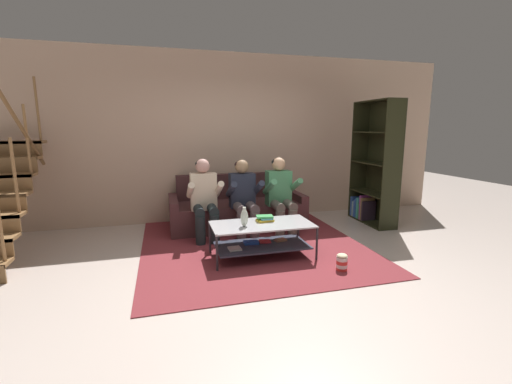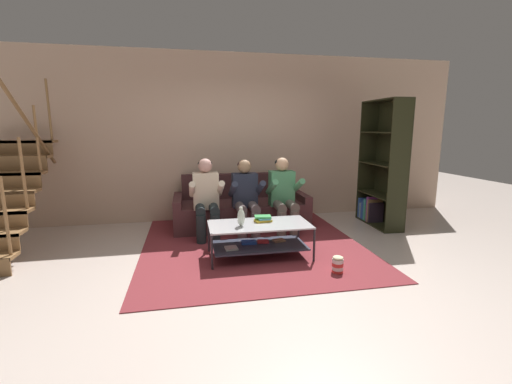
% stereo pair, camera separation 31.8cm
% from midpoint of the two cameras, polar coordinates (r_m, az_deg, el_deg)
% --- Properties ---
extents(ground, '(16.80, 16.80, 0.00)m').
position_cam_midpoint_polar(ground, '(4.11, -0.07, -12.71)').
color(ground, beige).
extents(back_partition, '(8.40, 0.12, 2.90)m').
position_cam_midpoint_polar(back_partition, '(6.18, -6.14, 8.93)').
color(back_partition, '#CFAB91').
rests_on(back_partition, ground).
extents(couch, '(2.19, 0.93, 0.84)m').
position_cam_midpoint_polar(couch, '(5.78, -4.87, -2.93)').
color(couch, '#4F2C2E').
rests_on(couch, ground).
extents(person_seated_left, '(0.50, 0.58, 1.18)m').
position_cam_midpoint_polar(person_seated_left, '(5.09, -10.38, -0.72)').
color(person_seated_left, '#1E2628').
rests_on(person_seated_left, ground).
extents(person_seated_middle, '(0.50, 0.58, 1.16)m').
position_cam_midpoint_polar(person_seated_middle, '(5.17, -3.83, -0.53)').
color(person_seated_middle, '#58494A').
rests_on(person_seated_middle, ground).
extents(person_seated_right, '(0.50, 0.58, 1.18)m').
position_cam_midpoint_polar(person_seated_right, '(5.32, 2.43, -0.09)').
color(person_seated_right, '#60574D').
rests_on(person_seated_right, ground).
extents(coffee_table, '(1.27, 0.63, 0.44)m').
position_cam_midpoint_polar(coffee_table, '(4.37, -1.18, -7.18)').
color(coffee_table, '#B8B7BA').
rests_on(coffee_table, ground).
extents(area_rug, '(3.00, 3.44, 0.01)m').
position_cam_midpoint_polar(area_rug, '(5.03, -2.92, -8.21)').
color(area_rug, maroon).
rests_on(area_rug, ground).
extents(vase, '(0.09, 0.09, 0.24)m').
position_cam_midpoint_polar(vase, '(4.19, -4.14, -4.28)').
color(vase, silver).
rests_on(vase, coffee_table).
extents(book_stack, '(0.23, 0.18, 0.07)m').
position_cam_midpoint_polar(book_stack, '(4.42, -0.54, -4.47)').
color(book_stack, gold).
rests_on(book_stack, coffee_table).
extents(bookshelf, '(0.37, 1.02, 2.08)m').
position_cam_midpoint_polar(bookshelf, '(6.21, 17.73, 2.73)').
color(bookshelf, black).
rests_on(bookshelf, ground).
extents(popcorn_tub, '(0.13, 0.13, 0.21)m').
position_cam_midpoint_polar(popcorn_tub, '(4.11, 11.95, -11.42)').
color(popcorn_tub, red).
rests_on(popcorn_tub, ground).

